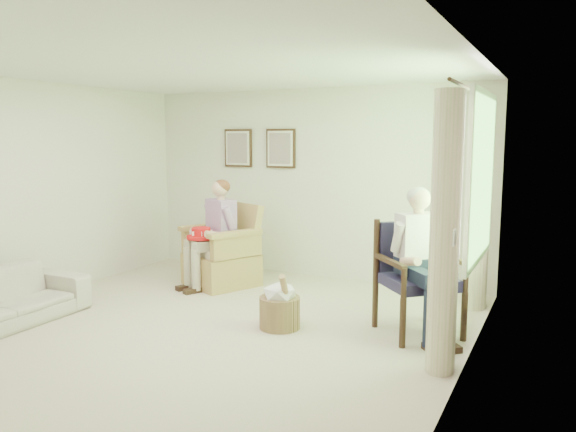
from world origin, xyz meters
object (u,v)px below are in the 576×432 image
object	(u,v)px
wood_armchair	(421,273)
hatbox	(280,305)
red_hat	(201,234)
wicker_armchair	(223,259)
person_wicker	(216,226)
person_dark	(418,251)

from	to	relation	value
wood_armchair	hatbox	xyz separation A→B (m)	(-1.30, -0.56, -0.36)
red_hat	hatbox	size ratio (longest dim) A/B	0.60
wicker_armchair	wood_armchair	xyz separation A→B (m)	(2.77, -0.65, 0.25)
person_wicker	red_hat	distance (m)	0.23
wicker_armchair	red_hat	size ratio (longest dim) A/B	2.92
red_hat	person_wicker	bearing A→B (deg)	58.67
red_hat	hatbox	xyz separation A→B (m)	(1.59, -0.89, -0.47)
person_dark	wicker_armchair	bearing A→B (deg)	120.89
wood_armchair	person_wicker	bearing A→B (deg)	127.12
red_hat	person_dark	bearing A→B (deg)	-10.05
person_dark	person_wicker	bearing A→B (deg)	123.60
person_wicker	hatbox	distance (m)	1.91
wicker_armchair	person_dark	distance (m)	2.94
wood_armchair	person_wicker	xyz separation A→B (m)	(-2.77, 0.51, 0.21)
wicker_armchair	wood_armchair	distance (m)	2.86
wood_armchair	person_dark	bearing A→B (deg)	-132.40
person_dark	red_hat	distance (m)	2.93
red_hat	wicker_armchair	bearing A→B (deg)	71.16
person_wicker	hatbox	world-z (taller)	person_wicker
red_hat	hatbox	bearing A→B (deg)	-29.28
person_wicker	red_hat	size ratio (longest dim) A/B	3.73
wood_armchair	person_wicker	world-z (taller)	person_wicker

